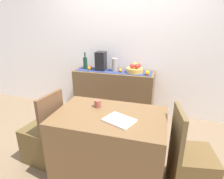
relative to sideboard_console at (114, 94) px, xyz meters
The scene contains 20 objects.
ground_plane 1.03m from the sideboard_console, 80.57° to the right, with size 6.40×6.40×0.02m, color #786149.
room_wall_rear 0.98m from the sideboard_console, 59.57° to the left, with size 6.40×0.06×2.70m, color white.
sideboard_console is the anchor object (origin of this frame).
table_runner 0.42m from the sideboard_console, behind, with size 1.29×0.32×0.01m, color navy.
fruit_bowl 0.58m from the sideboard_console, ahead, with size 0.27×0.27×0.07m, color gold.
apple_front 0.62m from the sideboard_console, ahead, with size 0.07×0.07×0.07m, color #AC2C2B.
apple_rear 0.64m from the sideboard_console, 14.25° to the left, with size 0.08×0.08×0.08m, color gold.
apple_center 0.68m from the sideboard_console, ahead, with size 0.07×0.07×0.07m, color #B32C1F.
apple_right 0.67m from the sideboard_console, ahead, with size 0.08×0.08×0.08m, color #B82E2A.
wine_bottle 0.74m from the sideboard_console, behind, with size 0.07×0.07×0.30m.
coffee_maker 0.62m from the sideboard_console, behind, with size 0.16×0.18×0.32m, color black.
ceramic_vase 0.53m from the sideboard_console, ahead, with size 0.10×0.10×0.22m, color #9A958C.
orange_loose_mid 0.47m from the sideboard_console, 19.58° to the right, with size 0.07×0.07×0.07m, color orange.
orange_loose_near_bowl 0.62m from the sideboard_console, behind, with size 0.07×0.07×0.07m, color orange.
orange_loose_end 0.74m from the sideboard_console, ahead, with size 0.08×0.08×0.08m, color orange.
dining_table 1.40m from the sideboard_console, 76.26° to the right, with size 1.16×0.73×0.74m, color brown.
open_book 1.56m from the sideboard_console, 72.43° to the right, with size 0.28×0.21×0.02m, color white.
coffee_cup 1.28m from the sideboard_console, 82.82° to the right, with size 0.08×0.08×0.08m, color brown.
chair_near_window 1.46m from the sideboard_console, 110.58° to the right, with size 0.45×0.45×0.90m.
chair_by_corner 1.80m from the sideboard_console, 49.19° to the right, with size 0.46×0.46×0.90m.
Camera 1 is at (0.68, -2.10, 1.67)m, focal length 30.33 mm.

